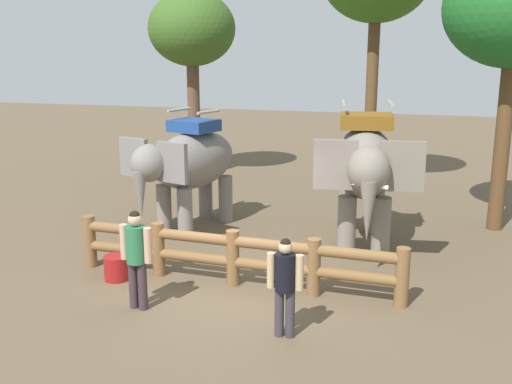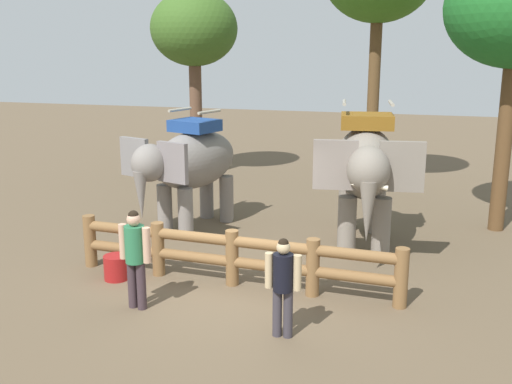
# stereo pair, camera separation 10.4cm
# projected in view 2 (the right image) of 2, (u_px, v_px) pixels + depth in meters

# --- Properties ---
(ground_plane) EXTENTS (60.00, 60.00, 0.00)m
(ground_plane) POSITION_uv_depth(u_px,v_px,m) (229.00, 289.00, 10.94)
(ground_plane) COLOR brown
(log_fence) EXTENTS (6.33, 0.52, 1.05)m
(log_fence) POSITION_uv_depth(u_px,v_px,m) (232.00, 254.00, 11.00)
(log_fence) COLOR brown
(log_fence) RESTS_ON ground
(elephant_near_left) EXTENTS (2.32, 3.43, 2.87)m
(elephant_near_left) POSITION_uv_depth(u_px,v_px,m) (190.00, 163.00, 14.14)
(elephant_near_left) COLOR gray
(elephant_near_left) RESTS_ON ground
(elephant_center) EXTENTS (2.11, 3.76, 3.18)m
(elephant_center) POSITION_uv_depth(u_px,v_px,m) (365.00, 168.00, 12.81)
(elephant_center) COLOR gray
(elephant_center) RESTS_ON ground
(tourist_woman_in_black) EXTENTS (0.60, 0.38, 1.71)m
(tourist_woman_in_black) POSITION_uv_depth(u_px,v_px,m) (135.00, 252.00, 9.92)
(tourist_woman_in_black) COLOR #3A2C32
(tourist_woman_in_black) RESTS_ON ground
(tourist_man_in_blue) EXTENTS (0.56, 0.32, 1.57)m
(tourist_man_in_blue) POSITION_uv_depth(u_px,v_px,m) (283.00, 281.00, 8.95)
(tourist_man_in_blue) COLOR #38333B
(tourist_man_in_blue) RESTS_ON ground
(tree_far_left) EXTENTS (2.80, 2.80, 6.03)m
(tree_far_left) POSITION_uv_depth(u_px,v_px,m) (194.00, 32.00, 19.19)
(tree_far_left) COLOR brown
(tree_far_left) RESTS_ON ground
(feed_bucket) EXTENTS (0.47, 0.47, 0.47)m
(feed_bucket) POSITION_uv_depth(u_px,v_px,m) (116.00, 267.00, 11.35)
(feed_bucket) COLOR maroon
(feed_bucket) RESTS_ON ground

